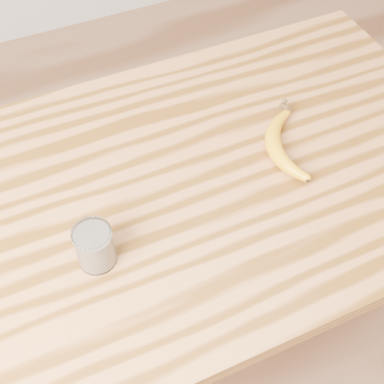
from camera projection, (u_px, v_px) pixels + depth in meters
name	position (u px, v px, depth m)	size (l,w,h in m)	color
table	(213.00, 206.00, 1.26)	(1.20, 0.80, 0.90)	#B1713A
smoothie_glass	(95.00, 246.00, 0.99)	(0.07, 0.07, 0.09)	white
banana	(273.00, 146.00, 1.18)	(0.11, 0.30, 0.04)	#E29F0C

